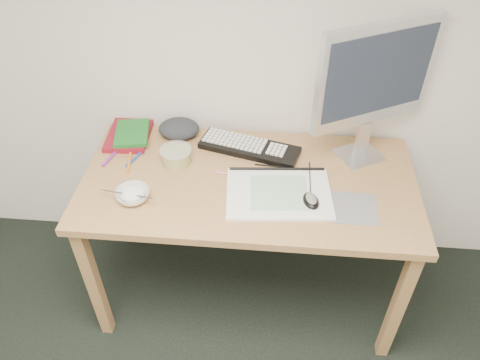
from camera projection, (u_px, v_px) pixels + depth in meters
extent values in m
plane|color=white|center=(216.00, 14.00, 1.88)|extent=(3.60, 0.00, 3.60)
cube|color=#AE7F50|center=(94.00, 284.00, 2.04)|extent=(0.05, 0.05, 0.71)
cube|color=#AE7F50|center=(398.00, 307.00, 1.95)|extent=(0.05, 0.05, 0.71)
cube|color=#AE7F50|center=(130.00, 191.00, 2.48)|extent=(0.05, 0.05, 0.71)
cube|color=#AE7F50|center=(378.00, 206.00, 2.40)|extent=(0.05, 0.05, 0.71)
cube|color=#AE7F50|center=(249.00, 183.00, 1.97)|extent=(1.40, 0.70, 0.03)
cube|color=gray|center=(352.00, 208.00, 1.83)|extent=(0.20, 0.18, 0.00)
cube|color=silver|center=(279.00, 194.00, 1.88)|extent=(0.44, 0.33, 0.01)
cube|color=black|center=(249.00, 148.00, 2.10)|extent=(0.47, 0.25, 0.03)
cube|color=silver|center=(359.00, 155.00, 2.08)|extent=(0.24, 0.23, 0.01)
cube|color=silver|center=(362.00, 139.00, 2.02)|extent=(0.06, 0.05, 0.17)
cube|color=silver|center=(376.00, 75.00, 1.82)|extent=(0.48, 0.28, 0.43)
cube|color=black|center=(377.00, 72.00, 1.81)|extent=(0.42, 0.23, 0.33)
ellipsoid|color=black|center=(311.00, 199.00, 1.83)|extent=(0.08, 0.11, 0.03)
imported|color=white|center=(133.00, 195.00, 1.85)|extent=(0.16, 0.16, 0.04)
cylinder|color=#B1B1B3|center=(128.00, 194.00, 1.82)|extent=(0.21, 0.05, 0.02)
cylinder|color=#D3CB4A|center=(176.00, 156.00, 2.02)|extent=(0.16, 0.16, 0.07)
cube|color=maroon|center=(129.00, 135.00, 2.17)|extent=(0.20, 0.26, 0.02)
cube|color=#1A6824|center=(132.00, 133.00, 2.15)|extent=(0.18, 0.23, 0.02)
ellipsoid|color=#23252A|center=(179.00, 129.00, 2.18)|extent=(0.17, 0.14, 0.07)
cylinder|color=pink|center=(238.00, 175.00, 1.97)|extent=(0.20, 0.03, 0.01)
cylinder|color=tan|center=(241.00, 175.00, 1.98)|extent=(0.15, 0.05, 0.01)
cylinder|color=black|center=(275.00, 166.00, 2.02)|extent=(0.17, 0.02, 0.01)
cylinder|color=#1E46A7|center=(135.00, 158.00, 2.06)|extent=(0.06, 0.12, 0.01)
cylinder|color=orange|center=(129.00, 162.00, 2.03)|extent=(0.04, 0.14, 0.01)
cylinder|color=purple|center=(111.00, 156.00, 2.06)|extent=(0.05, 0.14, 0.01)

